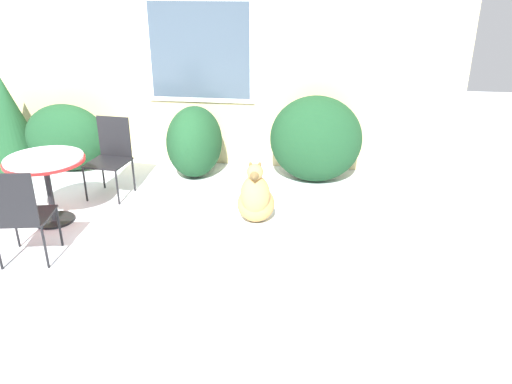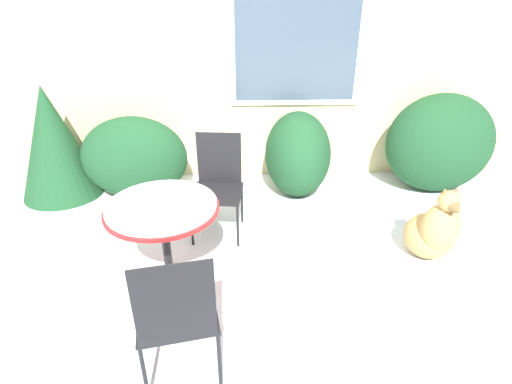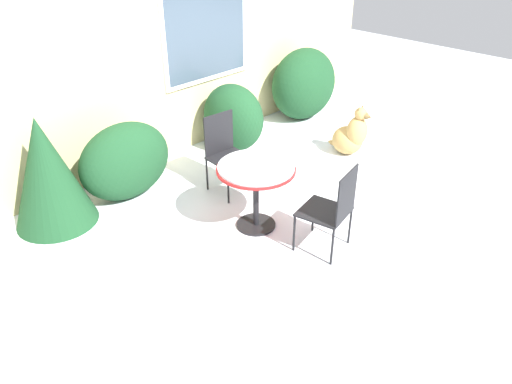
{
  "view_description": "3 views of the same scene",
  "coord_description": "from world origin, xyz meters",
  "px_view_note": "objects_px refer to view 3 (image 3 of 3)",
  "views": [
    {
      "loc": [
        2.23,
        -4.56,
        2.48
      ],
      "look_at": [
        1.51,
        0.4,
        0.34
      ],
      "focal_mm": 35.0,
      "sensor_mm": 36.0,
      "label": 1
    },
    {
      "loc": [
        -0.09,
        -2.5,
        2.16
      ],
      "look_at": [
        0.0,
        0.6,
        0.55
      ],
      "focal_mm": 28.0,
      "sensor_mm": 36.0,
      "label": 2
    },
    {
      "loc": [
        -3.99,
        -3.15,
        3.16
      ],
      "look_at": [
        -0.7,
        0.05,
        0.43
      ],
      "focal_mm": 35.0,
      "sensor_mm": 36.0,
      "label": 3
    }
  ],
  "objects_px": {
    "patio_chair_near_table": "(226,151)",
    "dog": "(351,136)",
    "patio_table": "(256,176)",
    "patio_chair_far_side": "(333,208)"
  },
  "relations": [
    {
      "from": "patio_chair_far_side",
      "to": "dog",
      "type": "bearing_deg",
      "value": -161.56
    },
    {
      "from": "patio_chair_near_table",
      "to": "dog",
      "type": "relative_size",
      "value": 1.29
    },
    {
      "from": "patio_table",
      "to": "dog",
      "type": "height_order",
      "value": "patio_table"
    },
    {
      "from": "patio_chair_far_side",
      "to": "dog",
      "type": "distance_m",
      "value": 2.33
    },
    {
      "from": "dog",
      "to": "patio_chair_far_side",
      "type": "bearing_deg",
      "value": -154.8
    },
    {
      "from": "patio_table",
      "to": "patio_chair_near_table",
      "type": "height_order",
      "value": "patio_chair_near_table"
    },
    {
      "from": "patio_table",
      "to": "patio_chair_near_table",
      "type": "distance_m",
      "value": 0.93
    },
    {
      "from": "patio_table",
      "to": "dog",
      "type": "bearing_deg",
      "value": 7.76
    },
    {
      "from": "dog",
      "to": "patio_table",
      "type": "bearing_deg",
      "value": -176.84
    },
    {
      "from": "patio_chair_far_side",
      "to": "patio_table",
      "type": "bearing_deg",
      "value": -87.16
    }
  ]
}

